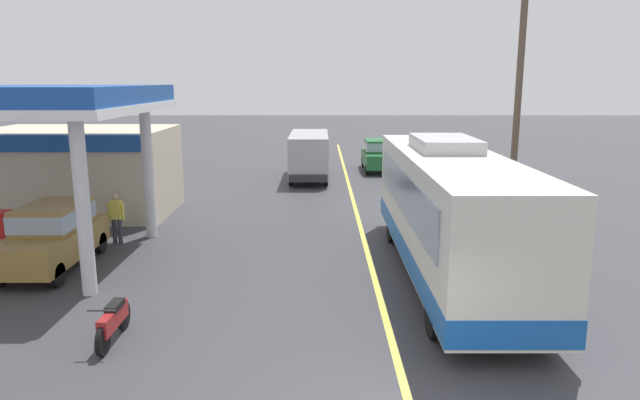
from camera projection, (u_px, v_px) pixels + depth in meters
The scene contains 10 objects.
ground at pixel (351, 190), 27.94m from camera, with size 120.00×120.00×0.00m, color #38383D.
lane_divider_stripe at pixel (357, 213), 23.04m from camera, with size 0.16×50.00×0.01m, color #D8CC4C.
coach_bus_main at pixel (451, 214), 15.46m from camera, with size 2.60×11.04×3.69m.
gas_station_roadside at pixel (58, 155), 20.61m from camera, with size 9.10×11.95×5.10m.
car_at_pump at pixel (54, 233), 16.25m from camera, with size 1.70×4.20×1.82m.
minibus_opposing_lane at pixel (310, 152), 30.81m from camera, with size 2.04×6.13×2.44m.
motorcycle_parked_forecourt at pixel (114, 321), 11.71m from camera, with size 0.55×1.80×0.92m.
pedestrian_near_pump at pixel (117, 216), 18.67m from camera, with size 0.55×0.22×1.66m.
car_trailing_behind_bus at pixel (379, 154), 33.71m from camera, with size 1.70×4.20×1.82m.
utility_pole_roadside at pixel (519, 100), 20.29m from camera, with size 1.80×0.24×8.75m.
Camera 1 is at (-1.47, -7.45, 5.26)m, focal length 32.23 mm.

